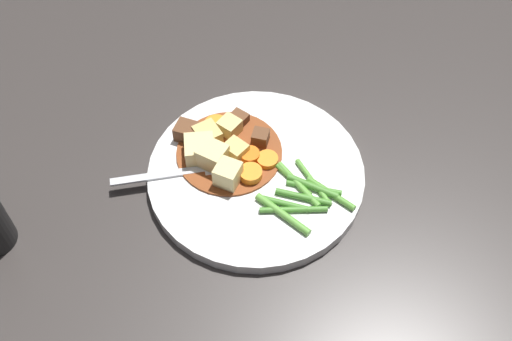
{
  "coord_description": "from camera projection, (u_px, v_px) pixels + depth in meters",
  "views": [
    {
      "loc": [
        -0.24,
        0.39,
        0.63
      ],
      "look_at": [
        0.0,
        0.0,
        0.02
      ],
      "focal_mm": 43.72,
      "sensor_mm": 36.0,
      "label": 1
    }
  ],
  "objects": [
    {
      "name": "ground_plane",
      "position": [
        256.0,
        178.0,
        0.78
      ],
      "size": [
        3.0,
        3.0,
        0.0
      ],
      "primitive_type": "plane",
      "color": "#383330"
    },
    {
      "name": "dinner_plate",
      "position": [
        256.0,
        174.0,
        0.77
      ],
      "size": [
        0.27,
        0.27,
        0.02
      ],
      "primitive_type": "cylinder",
      "color": "white",
      "rests_on": "ground_plane"
    },
    {
      "name": "stew_sauce",
      "position": [
        229.0,
        152.0,
        0.78
      ],
      "size": [
        0.13,
        0.13,
        0.0
      ],
      "primitive_type": "cylinder",
      "color": "brown",
      "rests_on": "dinner_plate"
    },
    {
      "name": "carrot_slice_0",
      "position": [
        250.0,
        156.0,
        0.77
      ],
      "size": [
        0.03,
        0.03,
        0.01
      ],
      "primitive_type": "cylinder",
      "rotation": [
        0.0,
        0.0,
        2.43
      ],
      "color": "orange",
      "rests_on": "dinner_plate"
    },
    {
      "name": "carrot_slice_1",
      "position": [
        216.0,
        126.0,
        0.8
      ],
      "size": [
        0.04,
        0.04,
        0.01
      ],
      "primitive_type": "cylinder",
      "rotation": [
        0.0,
        0.0,
        5.15
      ],
      "color": "orange",
      "rests_on": "dinner_plate"
    },
    {
      "name": "carrot_slice_2",
      "position": [
        251.0,
        174.0,
        0.75
      ],
      "size": [
        0.04,
        0.04,
        0.01
      ],
      "primitive_type": "cylinder",
      "rotation": [
        0.0,
        0.0,
        4.01
      ],
      "color": "orange",
      "rests_on": "dinner_plate"
    },
    {
      "name": "carrot_slice_3",
      "position": [
        267.0,
        160.0,
        0.77
      ],
      "size": [
        0.04,
        0.04,
        0.01
      ],
      "primitive_type": "cylinder",
      "rotation": [
        0.0,
        0.0,
        5.7
      ],
      "color": "orange",
      "rests_on": "dinner_plate"
    },
    {
      "name": "potato_chunk_0",
      "position": [
        228.0,
        175.0,
        0.74
      ],
      "size": [
        0.03,
        0.03,
        0.03
      ],
      "primitive_type": "cube",
      "rotation": [
        0.0,
        0.0,
        0.13
      ],
      "color": "#EAD68C",
      "rests_on": "dinner_plate"
    },
    {
      "name": "potato_chunk_1",
      "position": [
        230.0,
        127.0,
        0.79
      ],
      "size": [
        0.03,
        0.03,
        0.02
      ],
      "primitive_type": "cube",
      "rotation": [
        0.0,
        0.0,
        6.17
      ],
      "color": "#E5CC7A",
      "rests_on": "dinner_plate"
    },
    {
      "name": "potato_chunk_2",
      "position": [
        213.0,
        156.0,
        0.76
      ],
      "size": [
        0.03,
        0.03,
        0.03
      ],
      "primitive_type": "cube",
      "rotation": [
        0.0,
        0.0,
        0.04
      ],
      "color": "#EAD68C",
      "rests_on": "dinner_plate"
    },
    {
      "name": "potato_chunk_3",
      "position": [
        200.0,
        150.0,
        0.77
      ],
      "size": [
        0.05,
        0.05,
        0.03
      ],
      "primitive_type": "cube",
      "rotation": [
        0.0,
        0.0,
        5.36
      ],
      "color": "#EAD68C",
      "rests_on": "dinner_plate"
    },
    {
      "name": "potato_chunk_4",
      "position": [
        236.0,
        151.0,
        0.77
      ],
      "size": [
        0.03,
        0.03,
        0.02
      ],
      "primitive_type": "cube",
      "rotation": [
        0.0,
        0.0,
        6.12
      ],
      "color": "#DBBC6B",
      "rests_on": "dinner_plate"
    },
    {
      "name": "potato_chunk_5",
      "position": [
        208.0,
        136.0,
        0.78
      ],
      "size": [
        0.04,
        0.04,
        0.02
      ],
      "primitive_type": "cube",
      "rotation": [
        0.0,
        0.0,
        5.8
      ],
      "color": "#DBBC6B",
      "rests_on": "dinner_plate"
    },
    {
      "name": "meat_chunk_0",
      "position": [
        185.0,
        134.0,
        0.79
      ],
      "size": [
        0.03,
        0.03,
        0.02
      ],
      "primitive_type": "cube",
      "rotation": [
        0.0,
        0.0,
        0.2
      ],
      "color": "brown",
      "rests_on": "dinner_plate"
    },
    {
      "name": "meat_chunk_1",
      "position": [
        238.0,
        120.0,
        0.8
      ],
      "size": [
        0.02,
        0.02,
        0.02
      ],
      "primitive_type": "cube",
      "rotation": [
        0.0,
        0.0,
        3.06
      ],
      "color": "brown",
      "rests_on": "dinner_plate"
    },
    {
      "name": "meat_chunk_2",
      "position": [
        260.0,
        138.0,
        0.78
      ],
      "size": [
        0.02,
        0.02,
        0.02
      ],
      "primitive_type": "cube",
      "rotation": [
        0.0,
        0.0,
        0.3
      ],
      "color": "brown",
      "rests_on": "dinner_plate"
    },
    {
      "name": "green_bean_0",
      "position": [
        303.0,
        197.0,
        0.74
      ],
      "size": [
        0.07,
        0.03,
        0.01
      ],
      "primitive_type": "cylinder",
      "rotation": [
        0.0,
        1.57,
        0.28
      ],
      "color": "#4C8E33",
      "rests_on": "dinner_plate"
    },
    {
      "name": "green_bean_1",
      "position": [
        294.0,
        210.0,
        0.73
      ],
      "size": [
        0.07,
        0.05,
        0.01
      ],
      "primitive_type": "cylinder",
      "rotation": [
        0.0,
        1.57,
        0.57
      ],
      "color": "#4C8E33",
      "rests_on": "dinner_plate"
    },
    {
      "name": "green_bean_2",
      "position": [
        314.0,
        188.0,
        0.75
      ],
      "size": [
        0.07,
        0.03,
        0.01
      ],
      "primitive_type": "cylinder",
      "rotation": [
        0.0,
        1.57,
        0.32
      ],
      "color": "#4C8E33",
      "rests_on": "dinner_plate"
    },
    {
      "name": "green_bean_3",
      "position": [
        313.0,
        182.0,
        0.75
      ],
      "size": [
        0.07,
        0.04,
        0.01
      ],
      "primitive_type": "cylinder",
      "rotation": [
        0.0,
        1.57,
        -0.52
      ],
      "color": "#66AD42",
      "rests_on": "dinner_plate"
    },
    {
      "name": "green_bean_4",
      "position": [
        283.0,
        214.0,
        0.72
      ],
      "size": [
        0.08,
        0.02,
        0.01
      ],
      "primitive_type": "cylinder",
      "rotation": [
        0.0,
        1.57,
        -0.17
      ],
      "color": "#66AD42",
      "rests_on": "dinner_plate"
    },
    {
      "name": "green_bean_5",
      "position": [
        313.0,
        187.0,
        0.75
      ],
      "size": [
        0.07,
        0.01,
        0.01
      ],
      "primitive_type": "cylinder",
      "rotation": [
        0.0,
        1.57,
        0.08
      ],
      "color": "#4C8E33",
      "rests_on": "dinner_plate"
    },
    {
      "name": "green_bean_6",
      "position": [
        298.0,
        185.0,
        0.75
      ],
      "size": [
        0.07,
        0.04,
        0.01
      ],
      "primitive_type": "cylinder",
      "rotation": [
        0.0,
        1.57,
        -0.4
      ],
      "color": "#66AD42",
      "rests_on": "dinner_plate"
    },
    {
      "name": "green_bean_7",
      "position": [
        293.0,
        180.0,
        0.75
      ],
      "size": [
        0.06,
        0.02,
        0.01
      ],
      "primitive_type": "cylinder",
      "rotation": [
        0.0,
        1.57,
        -0.3
      ],
      "color": "#599E38",
      "rests_on": "dinner_plate"
    },
    {
      "name": "green_bean_8",
      "position": [
        331.0,
        193.0,
        0.74
      ],
      "size": [
        0.07,
        0.02,
        0.01
      ],
      "primitive_type": "cylinder",
      "rotation": [
        0.0,
        1.57,
        -0.14
      ],
      "color": "#599E38",
      "rests_on": "dinner_plate"
    },
    {
      "name": "green_bean_9",
      "position": [
        284.0,
        204.0,
        0.73
      ],
      "size": [
        0.06,
        0.02,
        0.01
      ],
      "primitive_type": "cylinder",
      "rotation": [
        0.0,
        1.57,
        0.26
      ],
      "color": "#4C8E33",
      "rests_on": "dinner_plate"
    },
    {
      "name": "fork",
      "position": [
        187.0,
        171.0,
        0.76
      ],
      "size": [
        0.14,
        0.13,
        0.0
      ],
      "color": "silver",
      "rests_on": "dinner_plate"
    }
  ]
}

